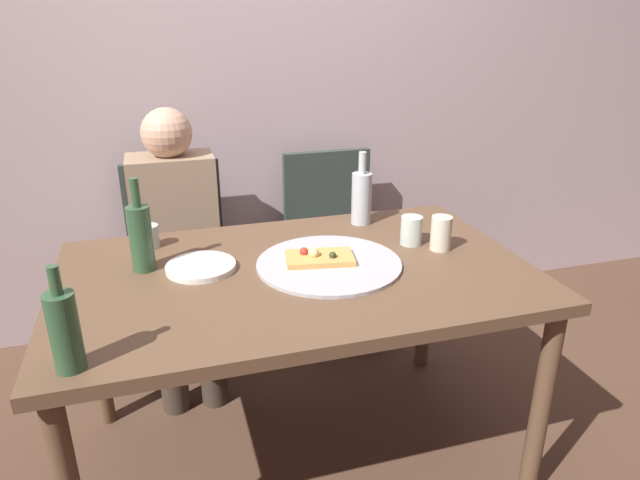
{
  "coord_description": "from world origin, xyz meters",
  "views": [
    {
      "loc": [
        -0.4,
        -1.59,
        1.52
      ],
      "look_at": [
        0.11,
        0.1,
        0.81
      ],
      "focal_mm": 31.51,
      "sensor_mm": 36.0,
      "label": 1
    }
  ],
  "objects_px": {
    "plate_stack": "(201,267)",
    "tumbler_near": "(150,236)",
    "beer_bottle": "(362,197)",
    "wine_glass": "(411,230)",
    "chair_left": "(178,250)",
    "water_bottle": "(64,330)",
    "wine_bottle": "(141,236)",
    "pizza_tray": "(329,263)",
    "pizza_slice_last": "(319,257)",
    "chair_right": "(334,233)",
    "dining_table": "(297,291)",
    "guest_in_sweater": "(178,236)",
    "tumbler_far": "(441,233)"
  },
  "relations": [
    {
      "from": "wine_bottle",
      "to": "beer_bottle",
      "type": "xyz_separation_m",
      "value": [
        0.82,
        0.21,
        -0.01
      ]
    },
    {
      "from": "tumbler_near",
      "to": "beer_bottle",
      "type": "bearing_deg",
      "value": 1.23
    },
    {
      "from": "beer_bottle",
      "to": "tumbler_near",
      "type": "relative_size",
      "value": 3.51
    },
    {
      "from": "wine_bottle",
      "to": "plate_stack",
      "type": "distance_m",
      "value": 0.21
    },
    {
      "from": "pizza_tray",
      "to": "wine_glass",
      "type": "bearing_deg",
      "value": 15.28
    },
    {
      "from": "pizza_tray",
      "to": "wine_glass",
      "type": "xyz_separation_m",
      "value": [
        0.34,
        0.09,
        0.05
      ]
    },
    {
      "from": "pizza_tray",
      "to": "tumbler_near",
      "type": "distance_m",
      "value": 0.65
    },
    {
      "from": "dining_table",
      "to": "guest_in_sweater",
      "type": "relative_size",
      "value": 1.29
    },
    {
      "from": "chair_left",
      "to": "chair_right",
      "type": "distance_m",
      "value": 0.75
    },
    {
      "from": "dining_table",
      "to": "pizza_slice_last",
      "type": "height_order",
      "value": "pizza_slice_last"
    },
    {
      "from": "wine_glass",
      "to": "chair_left",
      "type": "relative_size",
      "value": 0.11
    },
    {
      "from": "beer_bottle",
      "to": "tumbler_far",
      "type": "xyz_separation_m",
      "value": [
        0.17,
        -0.33,
        -0.05
      ]
    },
    {
      "from": "pizza_slice_last",
      "to": "wine_bottle",
      "type": "distance_m",
      "value": 0.57
    },
    {
      "from": "plate_stack",
      "to": "chair_right",
      "type": "relative_size",
      "value": 0.25
    },
    {
      "from": "pizza_tray",
      "to": "tumbler_near",
      "type": "height_order",
      "value": "tumbler_near"
    },
    {
      "from": "wine_bottle",
      "to": "chair_right",
      "type": "distance_m",
      "value": 1.19
    },
    {
      "from": "beer_bottle",
      "to": "wine_glass",
      "type": "distance_m",
      "value": 0.28
    },
    {
      "from": "beer_bottle",
      "to": "chair_left",
      "type": "distance_m",
      "value": 0.93
    },
    {
      "from": "plate_stack",
      "to": "tumbler_near",
      "type": "bearing_deg",
      "value": 121.89
    },
    {
      "from": "wine_bottle",
      "to": "dining_table",
      "type": "bearing_deg",
      "value": -16.81
    },
    {
      "from": "water_bottle",
      "to": "wine_glass",
      "type": "relative_size",
      "value": 2.56
    },
    {
      "from": "dining_table",
      "to": "pizza_tray",
      "type": "xyz_separation_m",
      "value": [
        0.11,
        0.0,
        0.09
      ]
    },
    {
      "from": "guest_in_sweater",
      "to": "water_bottle",
      "type": "bearing_deg",
      "value": 74.9
    },
    {
      "from": "tumbler_near",
      "to": "chair_left",
      "type": "distance_m",
      "value": 0.61
    },
    {
      "from": "wine_bottle",
      "to": "chair_left",
      "type": "xyz_separation_m",
      "value": [
        0.13,
        0.72,
        -0.36
      ]
    },
    {
      "from": "tumbler_near",
      "to": "guest_in_sweater",
      "type": "bearing_deg",
      "value": 74.67
    },
    {
      "from": "dining_table",
      "to": "pizza_tray",
      "type": "bearing_deg",
      "value": 1.59
    },
    {
      "from": "pizza_slice_last",
      "to": "dining_table",
      "type": "bearing_deg",
      "value": -165.23
    },
    {
      "from": "wine_bottle",
      "to": "wine_glass",
      "type": "distance_m",
      "value": 0.92
    },
    {
      "from": "plate_stack",
      "to": "chair_left",
      "type": "bearing_deg",
      "value": 93.53
    },
    {
      "from": "dining_table",
      "to": "beer_bottle",
      "type": "bearing_deg",
      "value": 44.82
    },
    {
      "from": "wine_glass",
      "to": "guest_in_sweater",
      "type": "xyz_separation_m",
      "value": [
        -0.79,
        0.62,
        -0.17
      ]
    },
    {
      "from": "dining_table",
      "to": "wine_bottle",
      "type": "distance_m",
      "value": 0.53
    },
    {
      "from": "wine_bottle",
      "to": "pizza_slice_last",
      "type": "bearing_deg",
      "value": -12.31
    },
    {
      "from": "beer_bottle",
      "to": "guest_in_sweater",
      "type": "height_order",
      "value": "guest_in_sweater"
    },
    {
      "from": "water_bottle",
      "to": "plate_stack",
      "type": "xyz_separation_m",
      "value": [
        0.34,
        0.47,
        -0.09
      ]
    },
    {
      "from": "pizza_tray",
      "to": "guest_in_sweater",
      "type": "distance_m",
      "value": 0.85
    },
    {
      "from": "tumbler_far",
      "to": "beer_bottle",
      "type": "bearing_deg",
      "value": 117.59
    },
    {
      "from": "dining_table",
      "to": "chair_left",
      "type": "distance_m",
      "value": 0.94
    },
    {
      "from": "dining_table",
      "to": "plate_stack",
      "type": "relative_size",
      "value": 6.73
    },
    {
      "from": "wine_glass",
      "to": "chair_right",
      "type": "xyz_separation_m",
      "value": [
        -0.04,
        0.77,
        -0.29
      ]
    },
    {
      "from": "plate_stack",
      "to": "chair_right",
      "type": "distance_m",
      "value": 1.08
    },
    {
      "from": "beer_bottle",
      "to": "tumbler_near",
      "type": "distance_m",
      "value": 0.8
    },
    {
      "from": "plate_stack",
      "to": "chair_left",
      "type": "xyz_separation_m",
      "value": [
        -0.05,
        0.77,
        -0.25
      ]
    },
    {
      "from": "plate_stack",
      "to": "beer_bottle",
      "type": "bearing_deg",
      "value": 21.98
    },
    {
      "from": "beer_bottle",
      "to": "chair_right",
      "type": "height_order",
      "value": "beer_bottle"
    },
    {
      "from": "beer_bottle",
      "to": "plate_stack",
      "type": "bearing_deg",
      "value": -158.02
    },
    {
      "from": "dining_table",
      "to": "chair_right",
      "type": "bearing_deg",
      "value": 64.7
    },
    {
      "from": "pizza_tray",
      "to": "chair_left",
      "type": "bearing_deg",
      "value": 117.78
    },
    {
      "from": "wine_bottle",
      "to": "wine_glass",
      "type": "bearing_deg",
      "value": -2.93
    }
  ]
}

